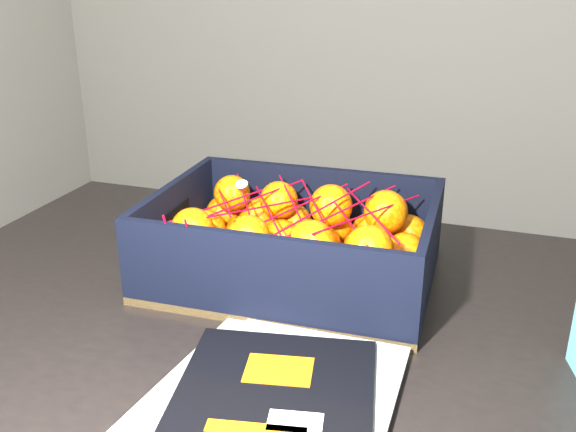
% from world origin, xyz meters
% --- Properties ---
extents(table, '(1.22, 0.83, 0.75)m').
position_xyz_m(table, '(-0.14, -0.13, 0.65)').
color(table, black).
rests_on(table, ground).
extents(magazine_stack, '(0.28, 0.33, 0.02)m').
position_xyz_m(magazine_stack, '(-0.12, -0.32, 0.76)').
color(magazine_stack, silver).
rests_on(magazine_stack, table).
extents(produce_crate, '(0.40, 0.30, 0.13)m').
position_xyz_m(produce_crate, '(-0.18, -0.02, 0.79)').
color(produce_crate, olive).
rests_on(produce_crate, table).
extents(clementine_heap, '(0.38, 0.28, 0.12)m').
position_xyz_m(clementine_heap, '(-0.18, -0.02, 0.81)').
color(clementine_heap, '#FF6B05').
rests_on(clementine_heap, produce_crate).
extents(mesh_net, '(0.33, 0.26, 0.09)m').
position_xyz_m(mesh_net, '(-0.19, -0.03, 0.86)').
color(mesh_net, '#B30622').
rests_on(mesh_net, clementine_heap).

